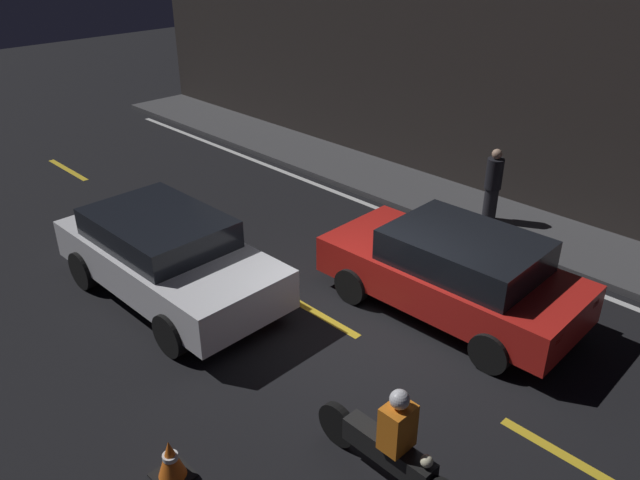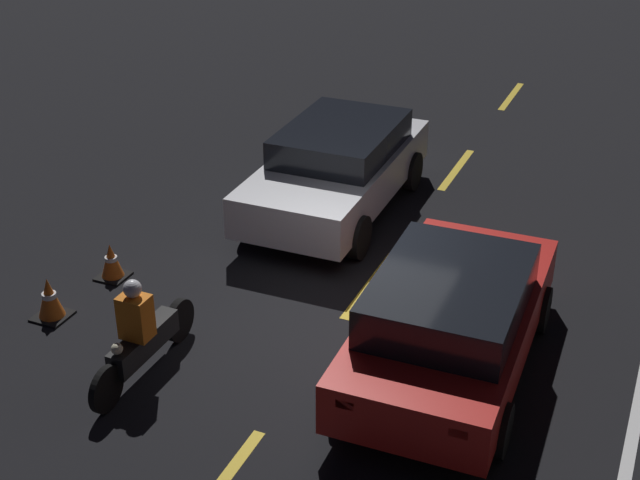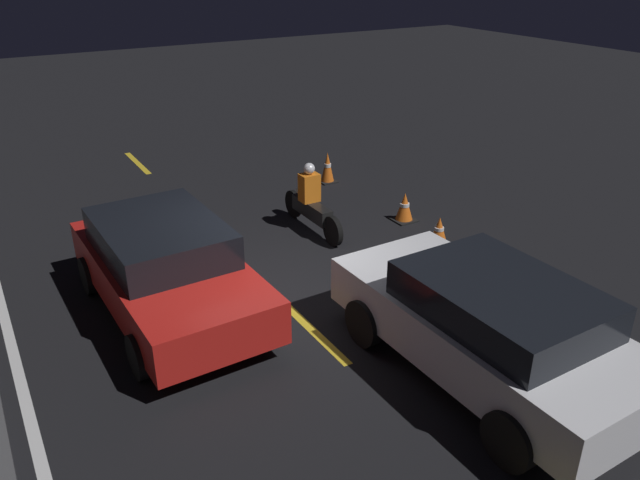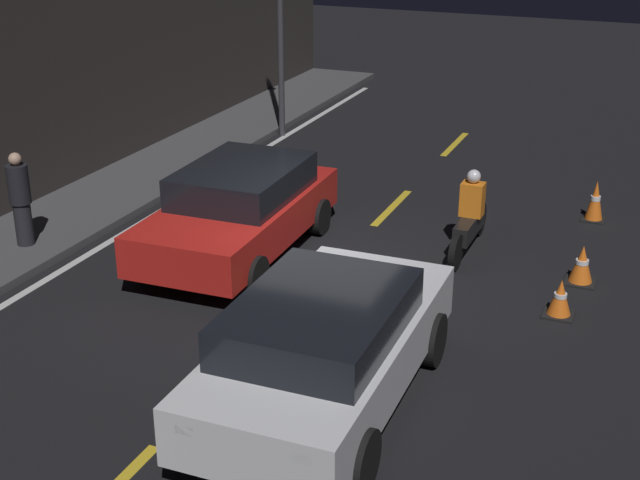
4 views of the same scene
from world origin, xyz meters
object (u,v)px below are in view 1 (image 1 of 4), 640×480
Objects in this scene: traffic_cone_near at (171,460)px; taxi_red at (454,271)px; sedan_white at (167,254)px; motorcycle at (390,444)px; pedestrian at (493,185)px.

taxi_red is at bearing 87.10° from traffic_cone_near.
motorcycle is (5.12, -0.40, -0.24)m from sedan_white.
taxi_red is at bearing 38.51° from sedan_white.
pedestrian reaches higher than traffic_cone_near.
pedestrian reaches higher than motorcycle.
sedan_white is 2.02× the size of motorcycle.
motorcycle reaches higher than traffic_cone_near.
sedan_white is 5.14m from motorcycle.
motorcycle is 2.49m from traffic_cone_near.
motorcycle is (1.51, -3.37, -0.21)m from taxi_red.
motorcycle is 1.39× the size of pedestrian.
pedestrian is at bearing -69.69° from taxi_red.
traffic_cone_near is at bearing -82.88° from pedestrian.
motorcycle is at bearing -66.98° from pedestrian.
taxi_red reaches higher than traffic_cone_near.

